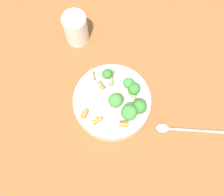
{
  "coord_description": "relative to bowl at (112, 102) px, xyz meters",
  "views": [
    {
      "loc": [
        -0.2,
        -0.1,
        0.75
      ],
      "look_at": [
        0.0,
        0.0,
        0.06
      ],
      "focal_mm": 42.0,
      "sensor_mm": 36.0,
      "label": 1
    }
  ],
  "objects": [
    {
      "name": "bowl",
      "position": [
        0.0,
        0.0,
        0.0
      ],
      "size": [
        0.22,
        0.22,
        0.05
      ],
      "color": "beige",
      "rests_on": "ground_plane"
    },
    {
      "name": "cup",
      "position": [
        0.15,
        0.2,
        0.03
      ],
      "size": [
        0.07,
        0.07,
        0.11
      ],
      "color": "silver",
      "rests_on": "ground_plane"
    },
    {
      "name": "ground_plane",
      "position": [
        0.0,
        0.0,
        -0.03
      ],
      "size": [
        3.0,
        3.0,
        0.0
      ],
      "primitive_type": "plane",
      "color": "brown"
    },
    {
      "name": "pasta_salad",
      "position": [
        0.0,
        -0.04,
        0.07
      ],
      "size": [
        0.17,
        0.19,
        0.08
      ],
      "color": "#8CB766",
      "rests_on": "bowl"
    },
    {
      "name": "spoon",
      "position": [
        0.02,
        -0.2,
        -0.02
      ],
      "size": [
        0.09,
        0.19,
        0.01
      ],
      "rotation": [
        0.0,
        0.0,
        8.24
      ],
      "color": "silver",
      "rests_on": "ground_plane"
    }
  ]
}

